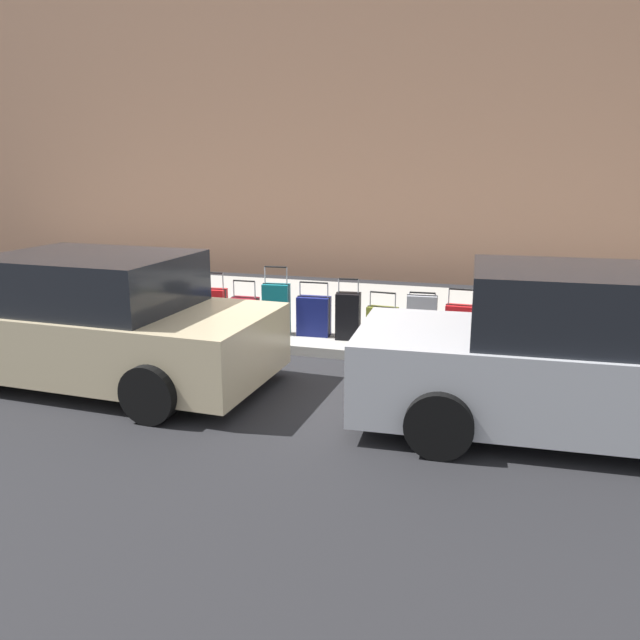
# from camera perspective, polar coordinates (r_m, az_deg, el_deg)

# --- Properties ---
(ground_plane) EXTENTS (40.00, 40.00, 0.00)m
(ground_plane) POSITION_cam_1_polar(r_m,az_deg,el_deg) (9.03, -4.06, -3.09)
(ground_plane) COLOR black
(sidewalk_curb) EXTENTS (18.00, 5.00, 0.14)m
(sidewalk_curb) POSITION_cam_1_polar(r_m,az_deg,el_deg) (11.31, 0.40, 0.82)
(sidewalk_curb) COLOR #9E9B93
(sidewalk_curb) RESTS_ON ground_plane
(building_facade_sidewalk_side) EXTENTS (24.00, 3.00, 10.41)m
(building_facade_sidewalk_side) POSITION_cam_1_polar(r_m,az_deg,el_deg) (16.25, 6.00, 22.99)
(building_facade_sidewalk_side) COLOR #936B51
(building_facade_sidewalk_side) RESTS_ON ground_plane
(suitcase_maroon_0) EXTENTS (0.43, 0.25, 0.92)m
(suitcase_maroon_0) POSITION_cam_1_polar(r_m,az_deg,el_deg) (8.95, 15.94, -0.74)
(suitcase_maroon_0) COLOR maroon
(suitcase_maroon_0) RESTS_ON sidewalk_curb
(suitcase_red_1) EXTENTS (0.41, 0.22, 0.83)m
(suitcase_red_1) POSITION_cam_1_polar(r_m,az_deg,el_deg) (9.04, 12.59, -0.51)
(suitcase_red_1) COLOR red
(suitcase_red_1) RESTS_ON sidewalk_curb
(suitcase_silver_2) EXTENTS (0.43, 0.21, 0.76)m
(suitcase_silver_2) POSITION_cam_1_polar(r_m,az_deg,el_deg) (9.05, 9.22, 0.04)
(suitcase_silver_2) COLOR #9EA0A8
(suitcase_silver_2) RESTS_ON sidewalk_curb
(suitcase_olive_3) EXTENTS (0.45, 0.23, 0.75)m
(suitcase_olive_3) POSITION_cam_1_polar(r_m,az_deg,el_deg) (9.07, 5.68, -0.41)
(suitcase_olive_3) COLOR #59601E
(suitcase_olive_3) RESTS_ON sidewalk_curb
(suitcase_black_4) EXTENTS (0.37, 0.29, 0.91)m
(suitcase_black_4) POSITION_cam_1_polar(r_m,az_deg,el_deg) (9.19, 2.58, 0.37)
(suitcase_black_4) COLOR black
(suitcase_black_4) RESTS_ON sidewalk_curb
(suitcase_navy_5) EXTENTS (0.50, 0.26, 0.82)m
(suitcase_navy_5) POSITION_cam_1_polar(r_m,az_deg,el_deg) (9.38, -0.57, 0.37)
(suitcase_navy_5) COLOR navy
(suitcase_navy_5) RESTS_ON sidewalk_curb
(suitcase_teal_6) EXTENTS (0.42, 0.24, 1.05)m
(suitcase_teal_6) POSITION_cam_1_polar(r_m,az_deg,el_deg) (9.47, -4.00, 1.01)
(suitcase_teal_6) COLOR #0F606B
(suitcase_teal_6) RESTS_ON sidewalk_curb
(suitcase_maroon_7) EXTENTS (0.42, 0.24, 0.80)m
(suitcase_maroon_7) POSITION_cam_1_polar(r_m,az_deg,el_deg) (9.71, -6.85, 0.54)
(suitcase_maroon_7) COLOR maroon
(suitcase_maroon_7) RESTS_ON sidewalk_curb
(suitcase_red_8) EXTENTS (0.50, 0.28, 0.90)m
(suitcase_red_8) POSITION_cam_1_polar(r_m,az_deg,el_deg) (9.94, -9.88, 1.04)
(suitcase_red_8) COLOR red
(suitcase_red_8) RESTS_ON sidewalk_curb
(fire_hydrant) EXTENTS (0.39, 0.21, 0.79)m
(fire_hydrant) POSITION_cam_1_polar(r_m,az_deg,el_deg) (10.35, -13.97, 1.89)
(fire_hydrant) COLOR #D89E0C
(fire_hydrant) RESTS_ON sidewalk_curb
(bollard_post) EXTENTS (0.14, 0.14, 0.71)m
(bollard_post) POSITION_cam_1_polar(r_m,az_deg,el_deg) (10.63, -17.77, 1.64)
(bollard_post) COLOR brown
(bollard_post) RESTS_ON sidewalk_curb
(parking_meter) EXTENTS (0.12, 0.09, 1.27)m
(parking_meter) POSITION_cam_1_polar(r_m,az_deg,el_deg) (9.15, 22.00, 2.37)
(parking_meter) COLOR slate
(parking_meter) RESTS_ON sidewalk_curb
(parked_car_silver_0) EXTENTS (4.79, 2.12, 1.68)m
(parked_car_silver_0) POSITION_cam_1_polar(r_m,az_deg,el_deg) (6.71, 23.95, -3.38)
(parked_car_silver_0) COLOR #B2B5BA
(parked_car_silver_0) RESTS_ON ground_plane
(parked_car_beige_1) EXTENTS (4.48, 2.24, 1.60)m
(parked_car_beige_1) POSITION_cam_1_polar(r_m,az_deg,el_deg) (8.21, -19.77, -0.22)
(parked_car_beige_1) COLOR tan
(parked_car_beige_1) RESTS_ON ground_plane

